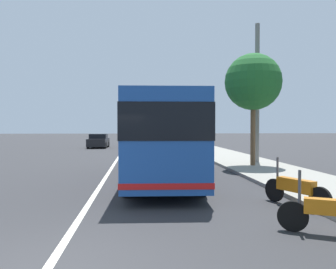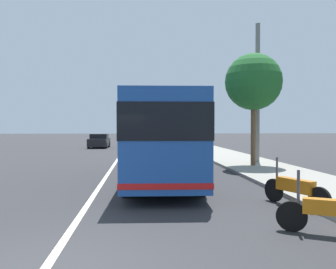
{
  "view_description": "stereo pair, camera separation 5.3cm",
  "coord_description": "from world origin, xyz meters",
  "views": [
    {
      "loc": [
        -5.17,
        -1.35,
        2.12
      ],
      "look_at": [
        9.78,
        -2.63,
        1.8
      ],
      "focal_mm": 37.69,
      "sensor_mm": 36.0,
      "label": 1
    },
    {
      "loc": [
        -5.18,
        -1.4,
        2.12
      ],
      "look_at": [
        9.78,
        -2.63,
        1.8
      ],
      "focal_mm": 37.69,
      "sensor_mm": 36.0,
      "label": 2
    }
  ],
  "objects": [
    {
      "name": "car_ahead_same_lane",
      "position": [
        31.16,
        2.65,
        0.68
      ],
      "size": [
        3.98,
        1.98,
        1.42
      ],
      "rotation": [
        0.0,
        0.0,
        3.12
      ],
      "color": "black",
      "rests_on": "ground"
    },
    {
      "name": "sidewalk_curb",
      "position": [
        10.0,
        -7.55,
        0.07
      ],
      "size": [
        110.0,
        3.6,
        0.14
      ],
      "primitive_type": "cube",
      "color": "gray",
      "rests_on": "ground"
    },
    {
      "name": "utility_pole",
      "position": [
        14.26,
        -8.08,
        3.97
      ],
      "size": [
        0.25,
        0.25,
        7.95
      ],
      "primitive_type": "cylinder",
      "color": "slate",
      "rests_on": "ground"
    },
    {
      "name": "car_far_distant",
      "position": [
        42.51,
        -2.65,
        0.68
      ],
      "size": [
        4.09,
        1.9,
        1.41
      ],
      "rotation": [
        0.0,
        0.0,
        0.02
      ],
      "color": "navy",
      "rests_on": "ground"
    },
    {
      "name": "motorcycle_angled",
      "position": [
        3.8,
        -5.51,
        0.48
      ],
      "size": [
        2.05,
        0.93,
        1.28
      ],
      "rotation": [
        0.0,
        0.0,
        0.4
      ],
      "color": "black",
      "rests_on": "ground"
    },
    {
      "name": "lane_divider_line",
      "position": [
        10.0,
        0.0,
        0.0
      ],
      "size": [
        110.0,
        0.16,
        0.01
      ],
      "primitive_type": "cube",
      "color": "silver",
      "rests_on": "ground"
    },
    {
      "name": "coach_bus",
      "position": [
        8.77,
        -2.3,
        1.83
      ],
      "size": [
        10.16,
        2.93,
        3.17
      ],
      "rotation": [
        0.0,
        0.0,
        -0.04
      ],
      "color": "#1E4C9E",
      "rests_on": "ground"
    },
    {
      "name": "roadside_tree_mid_block",
      "position": [
        12.65,
        -7.3,
        4.43
      ],
      "size": [
        2.93,
        2.93,
        5.92
      ],
      "color": "brown",
      "rests_on": "ground"
    }
  ]
}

